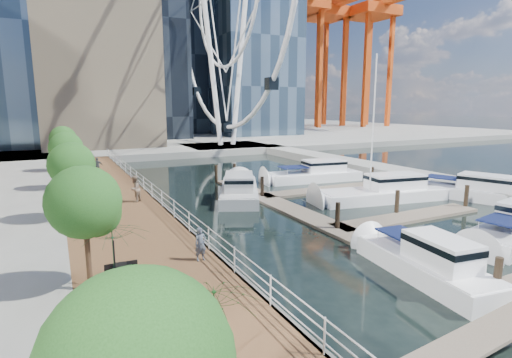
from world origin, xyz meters
name	(u,v)px	position (x,y,z in m)	size (l,w,h in m)	color
ground	(401,295)	(0.00, 0.00, 0.00)	(520.00, 520.00, 0.00)	black
boardwalk	(117,219)	(-9.00, 15.00, 0.50)	(6.00, 60.00, 1.00)	brown
seawall	(164,214)	(-6.00, 15.00, 0.50)	(0.25, 60.00, 1.00)	#595954
land_far	(106,133)	(0.00, 102.00, 0.50)	(200.00, 114.00, 1.00)	gray
breakwater	(394,173)	(20.00, 20.00, 0.50)	(4.00, 60.00, 1.00)	gray
pier	(227,148)	(14.00, 52.00, 0.50)	(14.00, 12.00, 1.00)	gray
railing	(162,199)	(-6.10, 15.00, 1.52)	(0.10, 60.00, 1.05)	white
floating_docks	(376,207)	(7.97, 9.98, 0.49)	(16.00, 34.00, 2.60)	#6D6051
port_cranes	(329,66)	(67.67, 95.67, 20.00)	(40.00, 52.00, 38.00)	#D84C14
street_trees	(72,165)	(-11.40, 14.00, 4.29)	(2.60, 42.60, 4.60)	#3F2B1C
pedestrian_near	(201,244)	(-6.87, 4.88, 1.74)	(0.54, 0.35, 1.47)	#464F5E
pedestrian_mid	(135,189)	(-7.44, 17.12, 1.93)	(0.90, 0.70, 1.86)	#88705E
pedestrian_far	(98,166)	(-8.59, 30.93, 1.79)	(0.93, 0.39, 1.59)	#343B41
moored_yachts	(380,204)	(10.29, 11.89, 0.00)	(23.70, 33.68, 11.50)	white
cafe_seating	(152,326)	(-10.31, -1.40, 2.14)	(5.28, 14.56, 2.40)	#0F3714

